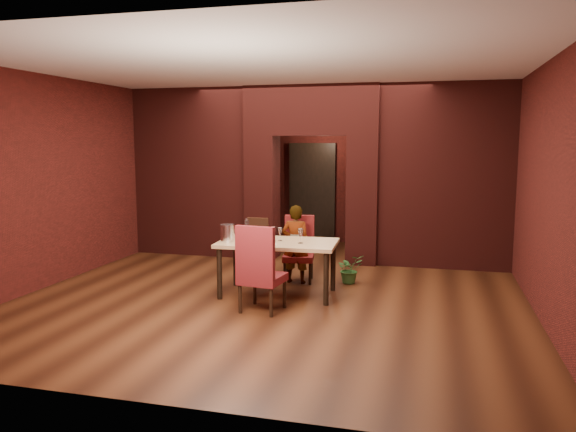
# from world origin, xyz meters

# --- Properties ---
(floor) EXTENTS (8.00, 8.00, 0.00)m
(floor) POSITION_xyz_m (0.00, 0.00, 0.00)
(floor) COLOR #482312
(floor) RESTS_ON ground
(ceiling) EXTENTS (7.00, 8.00, 0.04)m
(ceiling) POSITION_xyz_m (0.00, 0.00, 3.20)
(ceiling) COLOR silver
(ceiling) RESTS_ON ground
(wall_back) EXTENTS (7.00, 0.04, 3.20)m
(wall_back) POSITION_xyz_m (0.00, 4.00, 1.60)
(wall_back) COLOR maroon
(wall_back) RESTS_ON ground
(wall_front) EXTENTS (7.00, 0.04, 3.20)m
(wall_front) POSITION_xyz_m (0.00, -4.00, 1.60)
(wall_front) COLOR maroon
(wall_front) RESTS_ON ground
(wall_left) EXTENTS (0.04, 8.00, 3.20)m
(wall_left) POSITION_xyz_m (-3.50, 0.00, 1.60)
(wall_left) COLOR maroon
(wall_left) RESTS_ON ground
(wall_right) EXTENTS (0.04, 8.00, 3.20)m
(wall_right) POSITION_xyz_m (3.50, 0.00, 1.60)
(wall_right) COLOR maroon
(wall_right) RESTS_ON ground
(pillar_left) EXTENTS (0.55, 0.55, 2.30)m
(pillar_left) POSITION_xyz_m (-0.95, 2.00, 1.15)
(pillar_left) COLOR maroon
(pillar_left) RESTS_ON ground
(pillar_right) EXTENTS (0.55, 0.55, 2.30)m
(pillar_right) POSITION_xyz_m (0.95, 2.00, 1.15)
(pillar_right) COLOR maroon
(pillar_right) RESTS_ON ground
(lintel) EXTENTS (2.45, 0.55, 0.90)m
(lintel) POSITION_xyz_m (0.00, 2.00, 2.75)
(lintel) COLOR maroon
(lintel) RESTS_ON ground
(wing_wall_left) EXTENTS (2.28, 0.35, 3.20)m
(wing_wall_left) POSITION_xyz_m (-2.36, 2.00, 1.60)
(wing_wall_left) COLOR maroon
(wing_wall_left) RESTS_ON ground
(wing_wall_right) EXTENTS (2.28, 0.35, 3.20)m
(wing_wall_right) POSITION_xyz_m (2.36, 2.00, 1.60)
(wing_wall_right) COLOR maroon
(wing_wall_right) RESTS_ON ground
(vent_panel) EXTENTS (0.40, 0.03, 0.50)m
(vent_panel) POSITION_xyz_m (-0.95, 1.71, 0.55)
(vent_panel) COLOR #AB5731
(vent_panel) RESTS_ON ground
(rear_door) EXTENTS (0.90, 0.08, 2.10)m
(rear_door) POSITION_xyz_m (-0.40, 3.94, 1.05)
(rear_door) COLOR black
(rear_door) RESTS_ON ground
(rear_door_frame) EXTENTS (1.02, 0.04, 2.22)m
(rear_door_frame) POSITION_xyz_m (-0.40, 3.90, 1.05)
(rear_door_frame) COLOR black
(rear_door_frame) RESTS_ON ground
(dining_table) EXTENTS (1.72, 1.03, 0.78)m
(dining_table) POSITION_xyz_m (0.04, -0.46, 0.39)
(dining_table) COLOR tan
(dining_table) RESTS_ON ground
(chair_far) EXTENTS (0.53, 0.53, 1.03)m
(chair_far) POSITION_xyz_m (0.14, 0.38, 0.52)
(chair_far) COLOR maroon
(chair_far) RESTS_ON ground
(chair_near) EXTENTS (0.59, 0.59, 1.15)m
(chair_near) POSITION_xyz_m (0.05, -1.24, 0.57)
(chair_near) COLOR maroon
(chair_near) RESTS_ON ground
(person_seated) EXTENTS (0.46, 0.31, 1.23)m
(person_seated) POSITION_xyz_m (0.12, 0.28, 0.61)
(person_seated) COLOR beige
(person_seated) RESTS_ON ground
(wine_glass_a) EXTENTS (0.08, 0.08, 0.20)m
(wine_glass_a) POSITION_xyz_m (-0.03, -0.45, 0.89)
(wine_glass_a) COLOR silver
(wine_glass_a) RESTS_ON dining_table
(wine_glass_b) EXTENTS (0.08, 0.08, 0.19)m
(wine_glass_b) POSITION_xyz_m (0.06, -0.41, 0.88)
(wine_glass_b) COLOR silver
(wine_glass_b) RESTS_ON dining_table
(wine_glass_c) EXTENTS (0.08, 0.08, 0.21)m
(wine_glass_c) POSITION_xyz_m (0.39, -0.52, 0.89)
(wine_glass_c) COLOR white
(wine_glass_c) RESTS_ON dining_table
(tasting_sheet) EXTENTS (0.39, 0.37, 0.00)m
(tasting_sheet) POSITION_xyz_m (-0.10, -0.69, 0.79)
(tasting_sheet) COLOR silver
(tasting_sheet) RESTS_ON dining_table
(wine_bucket) EXTENTS (0.20, 0.20, 0.25)m
(wine_bucket) POSITION_xyz_m (-0.66, -0.63, 0.91)
(wine_bucket) COLOR silver
(wine_bucket) RESTS_ON dining_table
(water_bottle) EXTENTS (0.07, 0.07, 0.29)m
(water_bottle) POSITION_xyz_m (-0.47, -0.34, 0.93)
(water_bottle) COLOR white
(water_bottle) RESTS_ON dining_table
(potted_plant) EXTENTS (0.54, 0.53, 0.45)m
(potted_plant) POSITION_xyz_m (0.94, 0.47, 0.23)
(potted_plant) COLOR #2D5D27
(potted_plant) RESTS_ON ground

